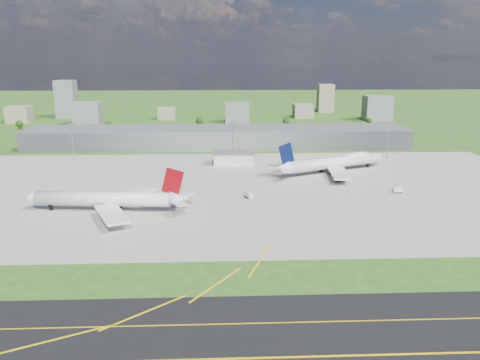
{
  "coord_description": "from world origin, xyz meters",
  "views": [
    {
      "loc": [
        1.65,
        -206.26,
        68.94
      ],
      "look_at": [
        11.29,
        23.2,
        9.0
      ],
      "focal_mm": 35.0,
      "sensor_mm": 36.0,
      "label": 1
    }
  ],
  "objects_px": {
    "airliner_red_twin": "(109,200)",
    "van_white_near": "(249,195)",
    "airliner_blue_quad": "(335,163)",
    "van_white_far": "(398,191)",
    "tug_yellow": "(104,214)"
  },
  "relations": [
    {
      "from": "airliner_blue_quad",
      "to": "tug_yellow",
      "type": "distance_m",
      "value": 146.91
    },
    {
      "from": "van_white_far",
      "to": "van_white_near",
      "type": "bearing_deg",
      "value": 175.26
    },
    {
      "from": "van_white_near",
      "to": "van_white_far",
      "type": "relative_size",
      "value": 1.14
    },
    {
      "from": "tug_yellow",
      "to": "airliner_blue_quad",
      "type": "bearing_deg",
      "value": 11.32
    },
    {
      "from": "airliner_red_twin",
      "to": "van_white_far",
      "type": "distance_m",
      "value": 147.13
    },
    {
      "from": "van_white_near",
      "to": "tug_yellow",
      "type": "bearing_deg",
      "value": 87.4
    },
    {
      "from": "airliner_red_twin",
      "to": "van_white_near",
      "type": "height_order",
      "value": "airliner_red_twin"
    },
    {
      "from": "airliner_blue_quad",
      "to": "van_white_far",
      "type": "height_order",
      "value": "airliner_blue_quad"
    },
    {
      "from": "tug_yellow",
      "to": "van_white_near",
      "type": "relative_size",
      "value": 0.67
    },
    {
      "from": "airliner_red_twin",
      "to": "van_white_far",
      "type": "xyz_separation_m",
      "value": [
        145.05,
        24.28,
        -4.32
      ]
    },
    {
      "from": "tug_yellow",
      "to": "van_white_near",
      "type": "xyz_separation_m",
      "value": [
        67.01,
        25.1,
        0.49
      ]
    },
    {
      "from": "van_white_far",
      "to": "tug_yellow",
      "type": "bearing_deg",
      "value": -177.06
    },
    {
      "from": "tug_yellow",
      "to": "van_white_far",
      "type": "xyz_separation_m",
      "value": [
        146.09,
        31.1,
        0.39
      ]
    },
    {
      "from": "airliner_blue_quad",
      "to": "tug_yellow",
      "type": "height_order",
      "value": "airliner_blue_quad"
    },
    {
      "from": "airliner_red_twin",
      "to": "van_white_near",
      "type": "bearing_deg",
      "value": -159.11
    }
  ]
}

